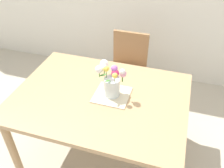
# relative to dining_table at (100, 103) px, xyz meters

# --- Properties ---
(ground_plane) EXTENTS (12.00, 12.00, 0.00)m
(ground_plane) POSITION_rel_dining_table_xyz_m (0.00, 0.00, -0.67)
(ground_plane) COLOR #B7AD99
(dining_table) EXTENTS (1.49, 1.11, 0.76)m
(dining_table) POSITION_rel_dining_table_xyz_m (0.00, 0.00, 0.00)
(dining_table) COLOR tan
(dining_table) RESTS_ON ground_plane
(chair_far) EXTENTS (0.42, 0.42, 0.90)m
(chair_far) POSITION_rel_dining_table_xyz_m (0.03, 0.90, -0.15)
(chair_far) COLOR #9E7047
(chair_far) RESTS_ON ground_plane
(placemat) EXTENTS (0.30, 0.30, 0.01)m
(placemat) POSITION_rel_dining_table_xyz_m (0.10, 0.03, 0.09)
(placemat) COLOR beige
(placemat) RESTS_ON dining_table
(flower_vase) EXTENTS (0.27, 0.20, 0.29)m
(flower_vase) POSITION_rel_dining_table_xyz_m (0.08, 0.05, 0.24)
(flower_vase) COLOR silver
(flower_vase) RESTS_ON placemat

